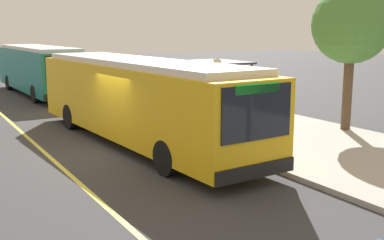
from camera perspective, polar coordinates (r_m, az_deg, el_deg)
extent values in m
plane|color=#38383A|center=(15.81, -8.50, -3.76)|extent=(120.00, 120.00, 0.00)
cube|color=#A8A399|center=(18.81, 8.65, -1.19)|extent=(44.00, 6.40, 0.15)
cube|color=#E0D64C|center=(15.15, -16.25, -4.71)|extent=(36.00, 0.14, 0.01)
cube|color=gold|center=(16.60, -6.50, 2.44)|extent=(12.45, 3.24, 2.40)
cube|color=silver|center=(16.47, -6.60, 6.92)|extent=(11.45, 2.93, 0.20)
cube|color=black|center=(11.47, 7.85, 0.87)|extent=(0.16, 2.17, 1.34)
cube|color=black|center=(17.19, -2.70, 3.75)|extent=(10.83, 0.65, 1.06)
cube|color=black|center=(17.39, -2.65, -0.39)|extent=(11.69, 0.69, 0.28)
cube|color=#26D83F|center=(11.38, 7.94, 3.78)|extent=(0.11, 1.40, 0.24)
cube|color=black|center=(11.79, 7.72, -6.11)|extent=(0.22, 2.50, 0.36)
cylinder|color=black|center=(14.27, 4.88, -3.20)|extent=(1.01, 0.34, 1.00)
cylinder|color=black|center=(12.99, -3.13, -4.58)|extent=(1.01, 0.34, 1.00)
cylinder|color=black|center=(20.55, -8.34, 1.04)|extent=(1.01, 0.34, 1.00)
cylinder|color=black|center=(19.68, -14.41, 0.38)|extent=(1.01, 0.34, 1.00)
cube|color=#146B66|center=(30.74, -17.91, 5.81)|extent=(11.11, 2.85, 2.40)
cube|color=silver|center=(30.67, -18.05, 8.23)|extent=(10.22, 2.57, 0.20)
cube|color=black|center=(25.40, -14.80, 6.01)|extent=(0.10, 2.17, 1.34)
cube|color=black|center=(31.07, -15.63, 6.51)|extent=(9.72, 0.31, 1.06)
cube|color=silver|center=(31.18, -15.51, 4.19)|extent=(10.49, 0.32, 0.28)
cube|color=#26D83F|center=(25.35, -14.86, 7.33)|extent=(0.07, 1.40, 0.24)
cube|color=black|center=(25.54, -14.64, 2.76)|extent=(0.15, 2.50, 0.36)
cylinder|color=black|center=(27.90, -13.72, 3.40)|extent=(1.01, 0.31, 1.00)
cylinder|color=black|center=(27.26, -18.32, 2.99)|extent=(1.01, 0.31, 1.00)
cylinder|color=black|center=(34.32, -17.34, 4.54)|extent=(1.01, 0.31, 1.00)
cylinder|color=black|center=(33.80, -21.13, 4.22)|extent=(1.01, 0.31, 1.00)
cylinder|color=#333338|center=(19.91, 7.11, 3.23)|extent=(0.10, 0.10, 2.40)
cylinder|color=#333338|center=(19.14, 4.02, 2.99)|extent=(0.10, 0.10, 2.40)
cylinder|color=#333338|center=(22.00, 2.96, 4.01)|extent=(0.10, 0.10, 2.40)
cylinder|color=#333338|center=(21.32, 0.04, 3.81)|extent=(0.10, 0.10, 2.40)
cube|color=#333338|center=(20.45, 3.49, 6.98)|extent=(2.90, 1.60, 0.08)
cube|color=#4C606B|center=(20.94, 4.93, 3.64)|extent=(2.47, 0.04, 2.16)
cube|color=navy|center=(21.66, 1.52, 3.79)|extent=(0.06, 1.11, 1.82)
cube|color=brown|center=(20.78, 3.64, 1.52)|extent=(1.60, 0.44, 0.06)
cube|color=brown|center=(20.87, 4.20, 2.33)|extent=(1.60, 0.05, 0.44)
cube|color=#333338|center=(21.41, 2.55, 1.19)|extent=(0.08, 0.40, 0.45)
cube|color=#333338|center=(20.24, 4.78, 0.61)|extent=(0.08, 0.40, 0.45)
cylinder|color=#333338|center=(16.94, 3.06, 2.66)|extent=(0.07, 0.07, 2.80)
cube|color=white|center=(16.81, 3.04, 6.37)|extent=(0.44, 0.03, 0.56)
cube|color=red|center=(16.80, 3.00, 6.37)|extent=(0.40, 0.01, 0.16)
cylinder|color=#282D47|center=(21.61, -1.71, 1.82)|extent=(0.14, 0.14, 0.85)
cylinder|color=#282D47|center=(21.52, -2.13, 1.79)|extent=(0.14, 0.14, 0.85)
cube|color=beige|center=(21.46, -1.93, 3.74)|extent=(0.24, 0.40, 0.62)
sphere|color=tan|center=(21.42, -1.94, 4.86)|extent=(0.22, 0.22, 0.22)
cylinder|color=brown|center=(19.09, 18.16, 3.20)|extent=(0.36, 0.36, 2.89)
sphere|color=#4C8438|center=(18.95, 18.61, 10.86)|extent=(2.95, 2.95, 2.95)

